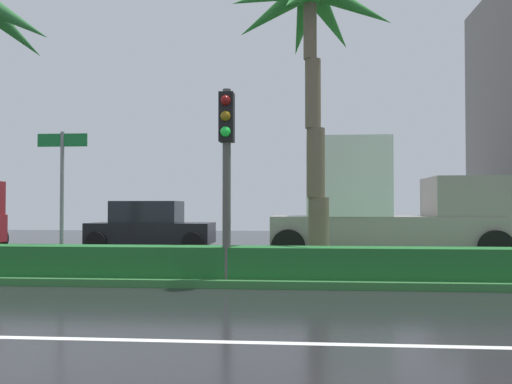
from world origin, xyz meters
name	(u,v)px	position (x,y,z in m)	size (l,w,h in m)	color
ground_plane	(141,271)	(0.00, 9.00, -0.05)	(90.00, 42.00, 0.10)	black
median_strip	(128,271)	(0.00, 8.00, 0.07)	(85.50, 4.00, 0.15)	#2D6B33
median_hedge	(106,261)	(0.00, 6.60, 0.45)	(76.50, 0.70, 0.60)	#1E6028
palm_tree_centre_left	(310,27)	(4.14, 8.48, 5.69)	(3.93, 3.86, 6.95)	brown
traffic_signal_median_right	(227,148)	(2.49, 6.31, 2.68)	(0.28, 0.43, 3.67)	#4C4C47
street_name_sign	(62,181)	(-1.20, 7.19, 2.08)	(1.10, 0.08, 3.00)	slate
car_in_traffic_leading	(150,227)	(-1.41, 14.83, 0.83)	(4.30, 2.02, 1.72)	black
box_truck_following	(381,206)	(6.18, 11.82, 1.55)	(6.40, 2.64, 3.46)	gray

